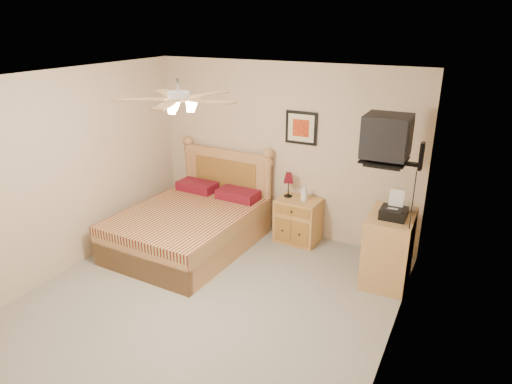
# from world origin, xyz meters

# --- Properties ---
(floor) EXTENTS (4.50, 4.50, 0.00)m
(floor) POSITION_xyz_m (0.00, 0.00, 0.00)
(floor) COLOR gray
(floor) RESTS_ON ground
(ceiling) EXTENTS (4.00, 4.50, 0.04)m
(ceiling) POSITION_xyz_m (0.00, 0.00, 2.50)
(ceiling) COLOR white
(ceiling) RESTS_ON ground
(wall_back) EXTENTS (4.00, 0.04, 2.50)m
(wall_back) POSITION_xyz_m (0.00, 2.25, 1.25)
(wall_back) COLOR beige
(wall_back) RESTS_ON ground
(wall_left) EXTENTS (0.04, 4.50, 2.50)m
(wall_left) POSITION_xyz_m (-2.00, 0.00, 1.25)
(wall_left) COLOR beige
(wall_left) RESTS_ON ground
(wall_right) EXTENTS (0.04, 4.50, 2.50)m
(wall_right) POSITION_xyz_m (2.00, 0.00, 1.25)
(wall_right) COLOR beige
(wall_right) RESTS_ON ground
(bed) EXTENTS (1.64, 2.10, 1.31)m
(bed) POSITION_xyz_m (-0.94, 1.12, 0.66)
(bed) COLOR tan
(bed) RESTS_ON ground
(nightstand) EXTENTS (0.62, 0.47, 0.65)m
(nightstand) POSITION_xyz_m (0.36, 2.00, 0.32)
(nightstand) COLOR tan
(nightstand) RESTS_ON ground
(table_lamp) EXTENTS (0.25, 0.25, 0.36)m
(table_lamp) POSITION_xyz_m (0.18, 2.04, 0.82)
(table_lamp) COLOR #530811
(table_lamp) RESTS_ON nightstand
(lotion_bottle) EXTENTS (0.12, 0.12, 0.25)m
(lotion_bottle) POSITION_xyz_m (0.44, 1.99, 0.77)
(lotion_bottle) COLOR white
(lotion_bottle) RESTS_ON nightstand
(framed_picture) EXTENTS (0.46, 0.04, 0.46)m
(framed_picture) POSITION_xyz_m (0.27, 2.23, 1.62)
(framed_picture) COLOR black
(framed_picture) RESTS_ON wall_back
(dresser) EXTENTS (0.54, 0.76, 0.88)m
(dresser) POSITION_xyz_m (1.73, 1.49, 0.44)
(dresser) COLOR tan
(dresser) RESTS_ON ground
(fax_machine) EXTENTS (0.29, 0.31, 0.31)m
(fax_machine) POSITION_xyz_m (1.75, 1.41, 1.04)
(fax_machine) COLOR black
(fax_machine) RESTS_ON dresser
(magazine_lower) EXTENTS (0.25, 0.30, 0.02)m
(magazine_lower) POSITION_xyz_m (1.71, 1.71, 0.89)
(magazine_lower) COLOR beige
(magazine_lower) RESTS_ON dresser
(magazine_upper) EXTENTS (0.31, 0.36, 0.02)m
(magazine_upper) POSITION_xyz_m (1.72, 1.71, 0.92)
(magazine_upper) COLOR #9F927B
(magazine_upper) RESTS_ON magazine_lower
(wall_tv) EXTENTS (0.56, 0.46, 0.58)m
(wall_tv) POSITION_xyz_m (1.75, 1.34, 1.81)
(wall_tv) COLOR black
(wall_tv) RESTS_ON wall_right
(ceiling_fan) EXTENTS (1.14, 1.14, 0.28)m
(ceiling_fan) POSITION_xyz_m (0.00, -0.20, 2.36)
(ceiling_fan) COLOR white
(ceiling_fan) RESTS_ON ceiling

